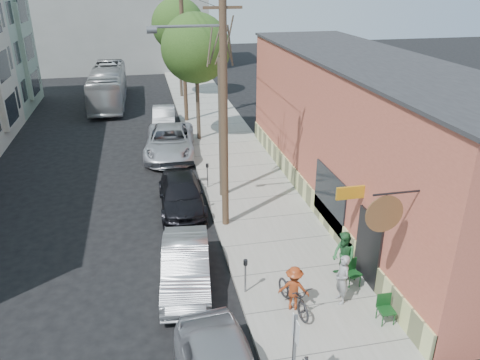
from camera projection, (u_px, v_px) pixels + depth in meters
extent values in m
plane|color=black|center=(175.00, 288.00, 15.96)|extent=(120.00, 120.00, 0.00)
cube|color=gray|center=(234.00, 161.00, 26.58)|extent=(4.50, 58.00, 0.15)
cube|color=#BB5A45|center=(365.00, 135.00, 20.83)|extent=(5.00, 20.00, 6.50)
cube|color=#2B2B2D|center=(373.00, 60.00, 19.50)|extent=(5.20, 20.20, 0.12)
cube|color=#D7DC89|center=(307.00, 195.00, 21.44)|extent=(0.10, 20.00, 1.10)
cube|color=black|center=(368.00, 250.00, 15.77)|extent=(0.10, 1.60, 2.60)
cube|color=black|center=(330.00, 197.00, 18.78)|extent=(0.08, 3.00, 2.20)
cylinder|color=brown|center=(384.00, 214.00, 12.57)|extent=(1.10, 0.06, 1.10)
cube|color=#BA8115|center=(350.00, 193.00, 15.67)|extent=(1.00, 0.08, 0.45)
cube|color=gray|center=(22.00, 50.00, 35.66)|extent=(1.10, 3.20, 7.00)
cube|color=#979793|center=(122.00, 13.00, 50.76)|extent=(18.00, 8.00, 12.00)
cube|color=silver|center=(296.00, 330.00, 10.42)|extent=(0.02, 0.45, 0.60)
cylinder|color=slate|center=(245.00, 278.00, 15.31)|extent=(0.06, 0.06, 1.10)
cylinder|color=black|center=(246.00, 262.00, 15.06)|extent=(0.14, 0.14, 0.18)
cylinder|color=slate|center=(208.00, 177.00, 22.95)|extent=(0.06, 0.06, 1.10)
cylinder|color=black|center=(207.00, 166.00, 22.71)|extent=(0.14, 0.14, 0.18)
cylinder|color=#503A28|center=(224.00, 108.00, 17.78)|extent=(0.28, 0.28, 10.00)
cube|color=#503A28|center=(223.00, 7.00, 16.33)|extent=(1.40, 0.10, 0.10)
cylinder|color=slate|center=(152.00, 30.00, 16.14)|extent=(0.35, 0.24, 0.24)
cylinder|color=#503A28|center=(183.00, 49.00, 31.82)|extent=(0.28, 0.28, 10.00)
cylinder|color=#44392C|center=(221.00, 130.00, 21.08)|extent=(0.24, 0.24, 6.42)
cylinder|color=#44392C|center=(198.00, 98.00, 29.02)|extent=(0.24, 0.24, 5.31)
sphere|color=#33571E|center=(196.00, 48.00, 27.82)|extent=(4.15, 4.15, 4.15)
cylinder|color=#44392C|center=(180.00, 64.00, 39.43)|extent=(0.24, 0.24, 5.54)
sphere|color=#33571E|center=(178.00, 25.00, 38.17)|extent=(4.33, 4.33, 4.33)
imported|color=gray|center=(342.00, 279.00, 14.73)|extent=(0.43, 0.63, 1.69)
imported|color=#296636|center=(344.00, 256.00, 15.86)|extent=(0.83, 0.98, 1.78)
imported|color=maroon|center=(294.00, 288.00, 14.48)|extent=(1.10, 0.88, 1.49)
imported|color=black|center=(294.00, 294.00, 14.57)|extent=(1.01, 2.05, 1.03)
imported|color=#A4A6AC|center=(186.00, 266.00, 15.85)|extent=(2.03, 4.65, 1.49)
imported|color=black|center=(181.00, 194.00, 21.12)|extent=(2.05, 4.86, 1.40)
imported|color=#BABBC2|center=(170.00, 142.00, 27.38)|extent=(3.38, 6.28, 1.67)
imported|color=#93969A|center=(164.00, 117.00, 32.49)|extent=(1.78, 4.36, 1.41)
imported|color=silver|center=(108.00, 86.00, 38.11)|extent=(2.68, 10.72, 2.97)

